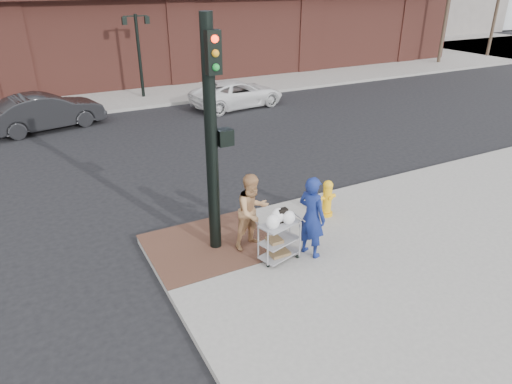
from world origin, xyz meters
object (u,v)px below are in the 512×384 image
woman_blue (312,217)px  lamp_post (138,47)px  pedestrian_tan (253,211)px  fire_hydrant (327,198)px  traffic_signal_pole (213,133)px  sedan_dark (46,112)px  minivan_white (237,94)px  utility_cart (279,237)px

woman_blue → lamp_post: bearing=-21.4°
pedestrian_tan → fire_hydrant: 2.43m
traffic_signal_pole → fire_hydrant: 3.78m
sedan_dark → minivan_white: 8.54m
pedestrian_tan → woman_blue: bearing=-54.4°
sedan_dark → fire_hydrant: 13.08m
pedestrian_tan → sedan_dark: 12.69m
woman_blue → fire_hydrant: woman_blue is taller
lamp_post → sedan_dark: size_ratio=0.89×
pedestrian_tan → minivan_white: (5.38, 11.88, -0.39)m
lamp_post → minivan_white: size_ratio=0.87×
sedan_dark → utility_cart: sedan_dark is taller
sedan_dark → fire_hydrant: bearing=-167.7°
woman_blue → sedan_dark: size_ratio=0.41×
woman_blue → utility_cart: (-0.71, 0.15, -0.39)m
pedestrian_tan → minivan_white: 13.04m
woman_blue → minivan_white: (4.42, 12.78, -0.43)m
lamp_post → traffic_signal_pole: size_ratio=0.80×
sedan_dark → minivan_white: sedan_dark is taller
traffic_signal_pole → pedestrian_tan: 1.98m
pedestrian_tan → fire_hydrant: pedestrian_tan is taller
lamp_post → traffic_signal_pole: (-2.48, -15.23, 0.21)m
utility_cart → fire_hydrant: utility_cart is taller
woman_blue → minivan_white: size_ratio=0.40×
pedestrian_tan → minivan_white: size_ratio=0.38×
traffic_signal_pole → pedestrian_tan: traffic_signal_pole is taller
lamp_post → sedan_dark: (-4.90, -3.29, -1.87)m
sedan_dark → traffic_signal_pole: bearing=178.9°
sedan_dark → minivan_white: size_ratio=0.98×
pedestrian_tan → sedan_dark: size_ratio=0.39×
traffic_signal_pole → minivan_white: size_ratio=1.09×
utility_cart → fire_hydrant: 2.41m
sedan_dark → utility_cart: bearing=-177.9°
pedestrian_tan → minivan_white: bearing=54.3°
sedan_dark → minivan_white: (8.53, -0.41, -0.10)m
woman_blue → sedan_dark: bearing=-1.3°
utility_cart → fire_hydrant: (2.11, 1.17, -0.04)m
utility_cart → minivan_white: bearing=67.9°
lamp_post → sedan_dark: 6.19m
lamp_post → utility_cart: 16.51m
woman_blue → pedestrian_tan: 1.31m
minivan_white → utility_cart: utility_cart is taller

